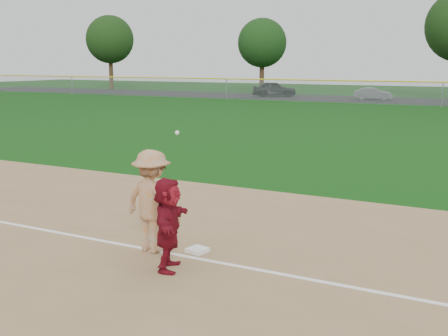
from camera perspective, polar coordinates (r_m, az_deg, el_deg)
The scene contains 10 objects.
ground at distance 11.57m, azimuth -3.49°, elevation -7.57°, with size 160.00×160.00×0.00m, color #0E400C.
foul_line at distance 10.92m, azimuth -5.70°, elevation -8.59°, with size 60.00×0.10×0.01m, color white.
first_base at distance 10.94m, azimuth -2.72°, elevation -8.33°, with size 0.35×0.35×0.08m, color white.
base_runner at distance 9.88m, azimuth -5.70°, elevation -5.68°, with size 1.54×0.49×1.66m, color maroon.
car_left at distance 60.35m, azimuth 5.12°, elevation 8.01°, with size 1.86×4.63×1.58m, color black.
car_mid at distance 56.37m, azimuth 14.89°, elevation 7.30°, with size 1.26×3.61×1.19m, color #5A5D62.
first_base_play at distance 10.82m, azimuth -7.32°, elevation -3.36°, with size 1.37×0.91×2.33m.
outfield_fence at distance 49.73m, azimuth 21.37°, elevation 8.09°, with size 110.00×0.12×110.00m.
tree_0 at distance 79.05m, azimuth -11.52°, elevation 12.67°, with size 6.40×6.40×9.81m.
tree_1 at distance 68.29m, azimuth 3.90°, elevation 12.56°, with size 5.80×5.80×8.75m.
Camera 1 is at (5.73, -9.37, 3.63)m, focal length 45.00 mm.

